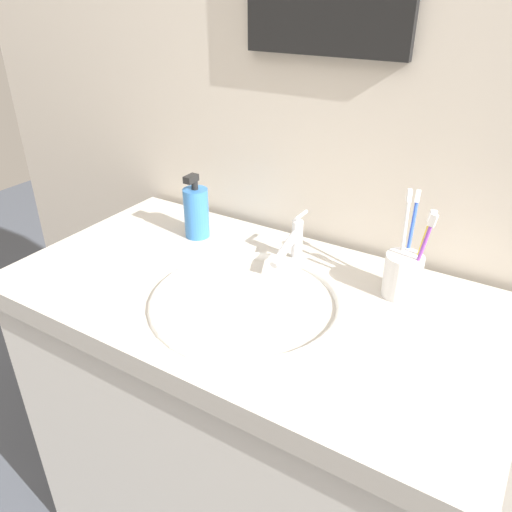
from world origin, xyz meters
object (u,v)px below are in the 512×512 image
Objects in this scene: toothbrush_cup at (402,276)px; toothbrush_blue at (411,234)px; toothbrush_purple at (422,251)px; soap_dispenser at (196,212)px; faucet at (293,242)px; toothbrush_white at (404,235)px; toothbrush_yellow at (422,247)px.

toothbrush_cup is 0.08m from toothbrush_blue.
toothbrush_cup is at bearing 172.17° from toothbrush_purple.
soap_dispenser is at bearing -179.82° from toothbrush_cup.
faucet reaches higher than toothbrush_cup.
toothbrush_cup is 0.51m from soap_dispenser.
soap_dispenser is at bearing -177.31° from toothbrush_white.
toothbrush_blue is (-0.01, 0.04, 0.07)m from toothbrush_cup.
toothbrush_white is at bearing 122.89° from toothbrush_cup.
toothbrush_purple is 0.93× the size of toothbrush_blue.
toothbrush_cup is 0.50× the size of toothbrush_yellow.
toothbrush_cup is 0.07m from toothbrush_purple.
faucet is 0.83× the size of toothbrush_yellow.
faucet is 0.27m from toothbrush_yellow.
toothbrush_white reaches higher than toothbrush_cup.
toothbrush_white is (-0.04, 0.00, 0.02)m from toothbrush_yellow.
toothbrush_white is 0.50m from soap_dispenser.
faucet is at bearing 179.11° from toothbrush_purple.
toothbrush_yellow is (0.27, 0.02, 0.05)m from faucet.
toothbrush_blue is at bearing 126.99° from toothbrush_purple.
toothbrush_white is 0.02m from toothbrush_blue.
toothbrush_blue is (0.24, 0.04, 0.06)m from faucet.
toothbrush_purple is 1.03× the size of toothbrush_yellow.
faucet is 0.80× the size of toothbrush_purple.
toothbrush_white is (0.23, 0.02, 0.07)m from faucet.
toothbrush_cup is 0.56× the size of soap_dispenser.
toothbrush_white reaches higher than soap_dispenser.
toothbrush_yellow reaches higher than faucet.
toothbrush_yellow is 1.11× the size of soap_dispenser.
toothbrush_blue reaches higher than toothbrush_purple.
soap_dispenser reaches higher than faucet.
toothbrush_purple is 0.02m from toothbrush_yellow.
toothbrush_purple is at bearing -31.01° from toothbrush_white.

